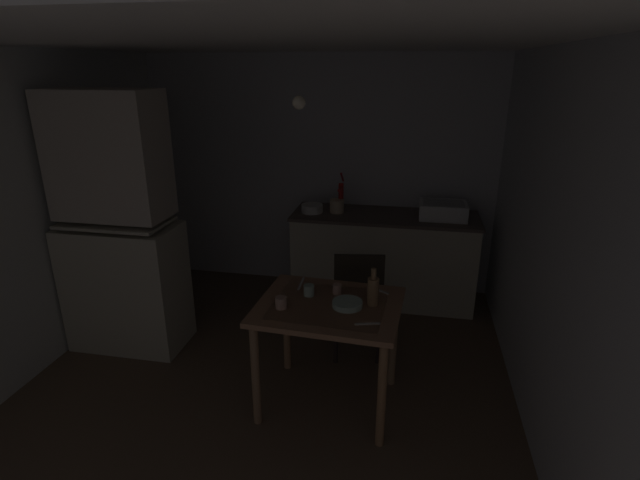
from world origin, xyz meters
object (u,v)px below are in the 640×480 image
(chair_far_side, at_px, (358,301))
(dining_table, at_px, (329,320))
(hutch_cabinet, at_px, (119,234))
(serving_bowl_wide, at_px, (347,304))
(mixing_bowl_counter, at_px, (312,208))
(glass_bottle, at_px, (373,290))
(teacup_cream, at_px, (309,290))
(sink_basin, at_px, (443,210))
(hand_pump, at_px, (341,195))

(chair_far_side, bearing_deg, dining_table, -101.43)
(hutch_cabinet, height_order, serving_bowl_wide, hutch_cabinet)
(mixing_bowl_counter, bearing_deg, glass_bottle, -65.25)
(mixing_bowl_counter, relative_size, chair_far_side, 0.22)
(mixing_bowl_counter, xyz_separation_m, glass_bottle, (0.75, -1.62, -0.06))
(mixing_bowl_counter, bearing_deg, teacup_cream, -78.98)
(mixing_bowl_counter, distance_m, teacup_cream, 1.60)
(sink_basin, relative_size, dining_table, 0.45)
(hand_pump, bearing_deg, mixing_bowl_counter, -160.69)
(hutch_cabinet, relative_size, chair_far_side, 2.24)
(hutch_cabinet, xyz_separation_m, mixing_bowl_counter, (1.34, 1.20, -0.05))
(hand_pump, distance_m, serving_bowl_wide, 1.83)
(chair_far_side, bearing_deg, sink_basin, 58.76)
(sink_basin, relative_size, hand_pump, 1.13)
(dining_table, relative_size, chair_far_side, 1.05)
(dining_table, distance_m, teacup_cream, 0.24)
(hutch_cabinet, bearing_deg, teacup_cream, -12.66)
(mixing_bowl_counter, bearing_deg, hand_pump, 19.31)
(serving_bowl_wide, height_order, glass_bottle, glass_bottle)
(chair_far_side, xyz_separation_m, serving_bowl_wide, (-0.00, -0.63, 0.30))
(hand_pump, height_order, mixing_bowl_counter, hand_pump)
(hutch_cabinet, xyz_separation_m, hand_pump, (1.61, 1.29, 0.08))
(sink_basin, xyz_separation_m, mixing_bowl_counter, (-1.26, -0.05, -0.04))
(glass_bottle, bearing_deg, sink_basin, 73.00)
(hutch_cabinet, height_order, chair_far_side, hutch_cabinet)
(dining_table, bearing_deg, glass_bottle, 9.91)
(mixing_bowl_counter, relative_size, dining_table, 0.21)
(mixing_bowl_counter, xyz_separation_m, dining_table, (0.46, -1.67, -0.28))
(chair_far_side, height_order, serving_bowl_wide, chair_far_side)
(hand_pump, bearing_deg, sink_basin, -2.62)
(serving_bowl_wide, distance_m, teacup_cream, 0.31)
(hand_pump, height_order, chair_far_side, hand_pump)
(mixing_bowl_counter, bearing_deg, chair_far_side, -60.87)
(hand_pump, bearing_deg, teacup_cream, -88.85)
(hutch_cabinet, bearing_deg, serving_bowl_wide, -14.11)
(teacup_cream, bearing_deg, sink_basin, 59.47)
(hand_pump, distance_m, mixing_bowl_counter, 0.32)
(sink_basin, bearing_deg, dining_table, -114.79)
(chair_far_side, distance_m, teacup_cream, 0.66)
(chair_far_side, xyz_separation_m, glass_bottle, (0.16, -0.57, 0.38))
(serving_bowl_wide, bearing_deg, sink_basin, 68.82)
(mixing_bowl_counter, bearing_deg, serving_bowl_wide, -70.74)
(dining_table, xyz_separation_m, teacup_cream, (-0.16, 0.10, 0.15))
(sink_basin, xyz_separation_m, glass_bottle, (-0.51, -1.67, -0.10))
(mixing_bowl_counter, height_order, glass_bottle, glass_bottle)
(sink_basin, bearing_deg, hutch_cabinet, -154.30)
(sink_basin, distance_m, hand_pump, 0.99)
(hutch_cabinet, bearing_deg, glass_bottle, -11.48)
(hand_pump, relative_size, serving_bowl_wide, 1.95)
(mixing_bowl_counter, height_order, chair_far_side, mixing_bowl_counter)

